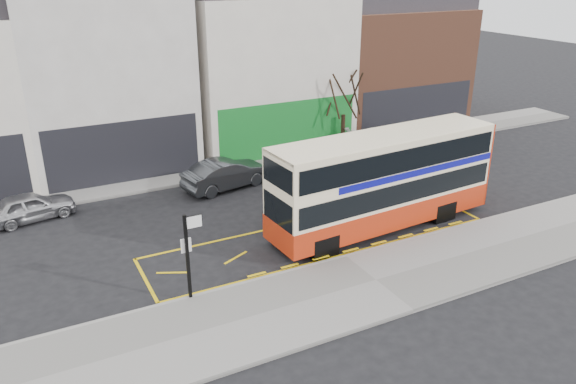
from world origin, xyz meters
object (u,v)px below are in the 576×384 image
car_silver (30,207)px  car_grey (227,174)px  street_tree_right (345,82)px  car_white (390,141)px  double_decker_bus (384,180)px  bus_stop_post (189,248)px

car_silver → car_grey: 8.81m
car_silver → street_tree_right: size_ratio=0.61×
street_tree_right → car_silver: bearing=-173.6°
car_white → street_tree_right: 4.26m
car_silver → car_white: 19.03m
double_decker_bus → car_silver: bearing=146.6°
car_silver → car_grey: car_grey is taller
double_decker_bus → car_silver: size_ratio=2.78×
double_decker_bus → car_white: (6.08, 7.64, -1.35)m
double_decker_bus → car_grey: (-4.14, 6.99, -1.36)m
car_silver → car_white: (19.03, 0.28, 0.12)m
double_decker_bus → car_white: bearing=47.6°
double_decker_bus → car_grey: double_decker_bus is taller
car_grey → street_tree_right: size_ratio=0.74×
bus_stop_post → car_silver: 10.07m
double_decker_bus → bus_stop_post: size_ratio=3.43×
car_white → bus_stop_post: bearing=140.5°
bus_stop_post → car_white: bus_stop_post is taller
car_grey → car_white: size_ratio=0.86×
car_grey → street_tree_right: street_tree_right is taller
car_white → double_decker_bus: bearing=159.8°
car_grey → car_silver: bearing=76.0°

